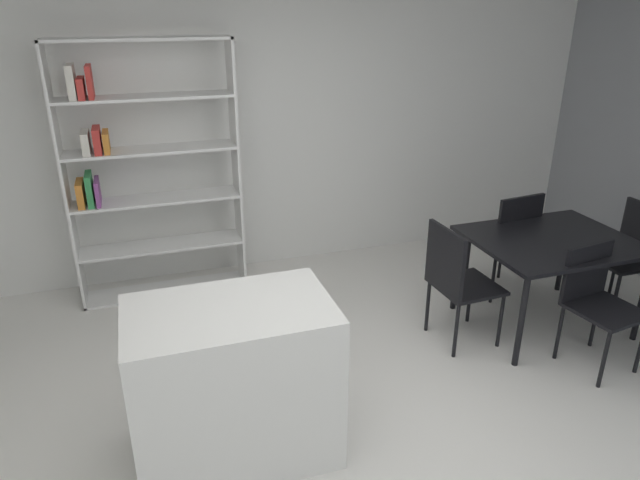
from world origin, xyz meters
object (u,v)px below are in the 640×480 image
at_px(dining_table, 551,246).
at_px(dining_chair_far, 510,236).
at_px(dining_chair_island_side, 456,276).
at_px(dining_chair_window_side, 632,249).
at_px(open_bookshelf, 141,168).
at_px(kitchen_island, 234,383).
at_px(dining_chair_near, 596,295).

distance_m(dining_table, dining_chair_far, 0.52).
xyz_separation_m(dining_table, dining_chair_island_side, (-0.81, -0.01, -0.12)).
bearing_deg(dining_table, dining_chair_far, 88.85).
bearing_deg(dining_chair_island_side, dining_chair_window_side, -92.70).
height_order(open_bookshelf, dining_chair_window_side, open_bookshelf).
bearing_deg(dining_chair_island_side, dining_table, -92.47).
relative_size(kitchen_island, dining_chair_island_side, 1.17).
xyz_separation_m(dining_table, dining_chair_far, (0.01, 0.51, -0.11)).
bearing_deg(dining_chair_window_side, dining_chair_island_side, -89.11).
distance_m(dining_table, dining_chair_island_side, 0.82).
relative_size(kitchen_island, dining_table, 0.91).
xyz_separation_m(dining_chair_far, dining_chair_island_side, (-0.82, -0.52, -0.01)).
relative_size(open_bookshelf, dining_chair_near, 2.50).
height_order(dining_chair_window_side, dining_chair_island_side, dining_chair_island_side).
bearing_deg(dining_table, kitchen_island, -166.07).
bearing_deg(dining_chair_island_side, dining_chair_near, -125.33).
height_order(kitchen_island, dining_chair_near, kitchen_island).
bearing_deg(dining_chair_near, dining_chair_island_side, 139.21).
distance_m(open_bookshelf, dining_chair_far, 3.11).
distance_m(kitchen_island, dining_chair_far, 2.81).
height_order(kitchen_island, dining_table, kitchen_island).
relative_size(open_bookshelf, dining_chair_far, 2.30).
bearing_deg(kitchen_island, dining_table, 13.93).
relative_size(dining_chair_window_side, dining_chair_far, 0.97).
bearing_deg(dining_chair_far, dining_chair_near, 82.49).
xyz_separation_m(dining_chair_window_side, dining_chair_far, (-0.80, 0.51, 0.01)).
xyz_separation_m(open_bookshelf, dining_table, (2.89, -1.50, -0.47)).
height_order(dining_chair_near, dining_chair_far, dining_chair_far).
bearing_deg(dining_chair_island_side, open_bookshelf, 51.16).
xyz_separation_m(dining_table, dining_chair_window_side, (0.81, -0.00, -0.13)).
bearing_deg(dining_table, dining_chair_island_side, -179.64).
xyz_separation_m(open_bookshelf, dining_chair_near, (2.87, -2.02, -0.62)).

